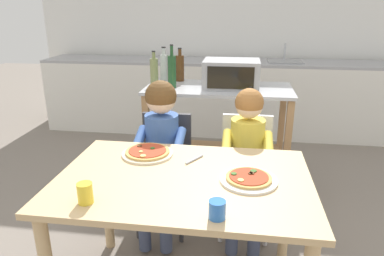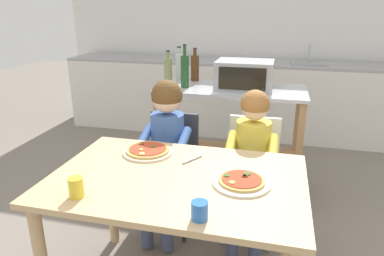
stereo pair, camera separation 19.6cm
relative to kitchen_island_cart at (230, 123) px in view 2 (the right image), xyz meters
The scene contains 19 objects.
ground_plane 0.61m from the kitchen_island_cart, 147.59° to the right, with size 12.47×12.47×0.00m, color slate.
back_wall_tiled 2.03m from the kitchen_island_cart, 92.37° to the left, with size 4.82×0.12×2.70m.
kitchen_counter 1.48m from the kitchen_island_cart, 92.99° to the left, with size 4.33×0.60×1.09m.
kitchen_island_cart is the anchor object (origin of this frame).
toaster_oven 0.42m from the kitchen_island_cart, ahead, with size 0.44×0.34×0.22m.
bottle_squat_spirits 0.58m from the kitchen_island_cart, 150.05° to the left, with size 0.07×0.07×0.29m.
bottle_tall_green_wine 0.68m from the kitchen_island_cart, 157.98° to the left, with size 0.07×0.07×0.29m.
bottle_brown_beer 0.68m from the kitchen_island_cart, behind, with size 0.07×0.07×0.28m.
bottle_slim_sauce 0.57m from the kitchen_island_cart, 168.97° to the right, with size 0.07×0.07×0.34m.
dining_table 1.30m from the kitchen_island_cart, 93.43° to the right, with size 1.24×0.83×0.73m.
dining_chair_left 0.72m from the kitchen_island_cart, 117.04° to the right, with size 0.36×0.36×0.81m.
dining_chair_right 0.65m from the kitchen_island_cart, 68.09° to the right, with size 0.36×0.36×0.81m.
child_in_blue_striped_shirt 0.82m from the kitchen_island_cart, 113.33° to the right, with size 0.32×0.42×1.06m.
child_in_yellow_shirt 0.75m from the kitchen_island_cart, 71.58° to the right, with size 0.32×0.42×1.02m.
pizza_plate_cream 1.11m from the kitchen_island_cart, 106.94° to the right, with size 0.29×0.29×0.03m.
pizza_plate_white 1.33m from the kitchen_island_cart, 79.64° to the right, with size 0.27×0.27×0.03m.
drinking_cup_blue 1.64m from the kitchen_island_cart, 86.11° to the right, with size 0.07×0.07×0.08m, color blue.
drinking_cup_yellow 1.66m from the kitchen_island_cart, 105.81° to the right, with size 0.07×0.07×0.09m, color yellow.
serving_spoon 1.11m from the kitchen_island_cart, 92.65° to the right, with size 0.01×0.01×0.14m, color #B7BABF.
Camera 2 is at (0.45, -1.49, 1.53)m, focal length 33.09 mm.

